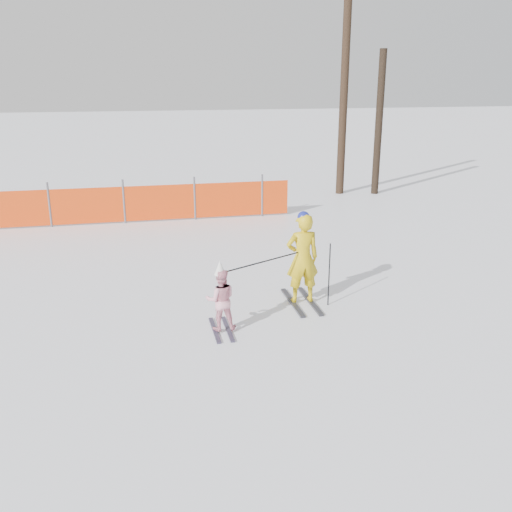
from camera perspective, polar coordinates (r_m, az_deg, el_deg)
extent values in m
plane|color=white|center=(9.92, 0.62, -6.37)|extent=(120.00, 120.00, 0.00)
cube|color=black|center=(10.60, 3.67, -4.66)|extent=(0.09, 1.37, 0.04)
cube|color=black|center=(10.69, 5.43, -4.50)|extent=(0.09, 1.37, 0.04)
imported|color=gold|center=(10.35, 4.67, -0.22)|extent=(0.61, 0.40, 1.66)
sphere|color=navy|center=(10.14, 4.77, 3.89)|extent=(0.22, 0.22, 0.22)
cube|color=black|center=(9.52, -4.16, -7.41)|extent=(0.09, 0.98, 0.03)
cube|color=black|center=(9.55, -2.84, -7.30)|extent=(0.09, 0.98, 0.03)
imported|color=#F9A3B6|center=(9.32, -3.56, -4.38)|extent=(0.53, 0.43, 1.04)
cone|color=white|center=(9.13, -3.62, -1.16)|extent=(0.19, 0.19, 0.24)
cylinder|color=black|center=(10.40, 7.32, -1.86)|extent=(0.02, 0.02, 1.18)
cylinder|color=black|center=(9.71, 0.78, -0.56)|extent=(1.43, 0.77, 0.02)
cylinder|color=#595960|center=(16.71, -19.95, 4.83)|extent=(0.06, 0.06, 1.25)
cylinder|color=#595960|center=(16.55, -13.07, 5.33)|extent=(0.06, 0.06, 1.25)
cylinder|color=#595960|center=(16.64, -6.15, 5.75)|extent=(0.06, 0.06, 1.25)
cylinder|color=#595960|center=(16.96, 0.61, 6.08)|extent=(0.06, 0.06, 1.25)
cube|color=#EC410C|center=(16.81, -21.99, 4.42)|extent=(14.78, 0.03, 1.00)
cylinder|color=black|center=(20.27, 8.75, 15.08)|extent=(0.27, 0.27, 6.37)
cylinder|color=black|center=(20.51, 12.18, 12.82)|extent=(0.25, 0.25, 4.87)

